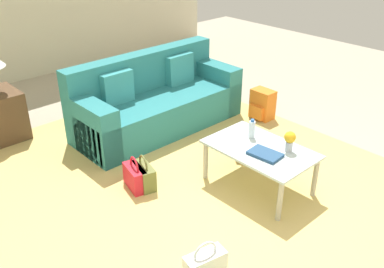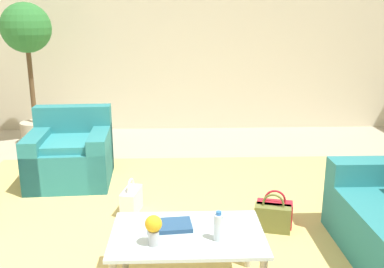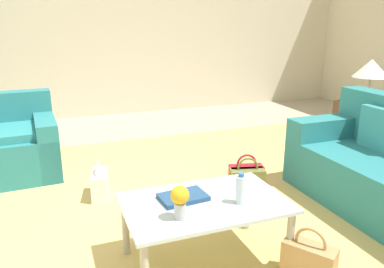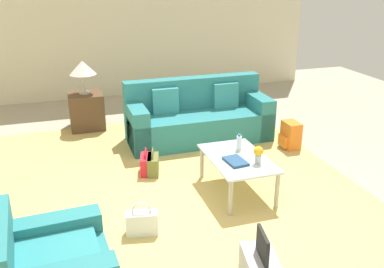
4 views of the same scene
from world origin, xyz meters
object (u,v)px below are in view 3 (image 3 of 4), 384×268
at_px(handbag_tan, 309,261).
at_px(handbag_red, 246,177).
at_px(handbag_olive, 247,180).
at_px(armchair, 12,147).
at_px(handbag_white, 100,184).
at_px(coffee_table_book, 183,197).
at_px(water_bottle, 241,189).
at_px(flower_vase, 180,199).
at_px(side_table, 363,126).
at_px(coffee_table, 205,210).
at_px(table_lamp, 371,69).

xyz_separation_m(handbag_tan, handbag_red, (0.28, 1.31, 0.00)).
bearing_deg(handbag_olive, handbag_red, 67.80).
height_order(armchair, handbag_white, armchair).
bearing_deg(coffee_table_book, water_bottle, -34.95).
xyz_separation_m(coffee_table_book, handbag_white, (-0.40, 1.17, -0.33)).
bearing_deg(handbag_white, flower_vase, -77.95).
bearing_deg(side_table, flower_vase, -151.35).
bearing_deg(armchair, handbag_white, -49.40).
bearing_deg(handbag_white, handbag_red, -13.79).
bearing_deg(handbag_olive, side_table, 18.13).
bearing_deg(handbag_white, armchair, 130.60).
bearing_deg(flower_vase, side_table, 28.65).
distance_m(armchair, coffee_table, 2.53).
relative_size(side_table, handbag_olive, 1.66).
bearing_deg(flower_vase, coffee_table, 34.29).
height_order(coffee_table_book, flower_vase, flower_vase).
relative_size(flower_vase, handbag_tan, 0.57).
xyz_separation_m(coffee_table_book, handbag_tan, (0.66, -0.47, -0.33)).
bearing_deg(handbag_tan, table_lamp, 39.86).
distance_m(table_lamp, handbag_white, 3.44).
distance_m(handbag_olive, handbag_red, 0.09).
height_order(coffee_table, water_bottle, water_bottle).
xyz_separation_m(flower_vase, handbag_red, (1.04, 1.07, -0.44)).
relative_size(water_bottle, coffee_table_book, 0.68).
bearing_deg(side_table, coffee_table, -151.82).
bearing_deg(handbag_white, water_bottle, -61.97).
relative_size(armchair, handbag_olive, 2.65).
distance_m(handbag_olive, handbag_tan, 1.25).
height_order(side_table, handbag_olive, side_table).
relative_size(handbag_olive, handbag_red, 1.00).
xyz_separation_m(water_bottle, table_lamp, (2.60, 1.60, 0.47)).
relative_size(armchair, coffee_table, 0.91).
distance_m(coffee_table, flower_vase, 0.32).
distance_m(table_lamp, handbag_olive, 2.30).
bearing_deg(coffee_table, handbag_tan, -35.92).
bearing_deg(flower_vase, handbag_olive, 44.65).
height_order(armchair, flower_vase, armchair).
height_order(water_bottle, handbag_olive, water_bottle).
bearing_deg(handbag_white, side_table, 4.29).
height_order(handbag_olive, handbag_white, same).
bearing_deg(coffee_table, handbag_olive, 47.04).
xyz_separation_m(water_bottle, coffee_table_book, (-0.32, 0.18, -0.08)).
bearing_deg(handbag_red, coffee_table, -131.45).
xyz_separation_m(side_table, handbag_white, (-3.32, -0.25, -0.17)).
bearing_deg(coffee_table_book, handbag_olive, 34.51).
bearing_deg(armchair, table_lamp, -9.22).
bearing_deg(armchair, coffee_table_book, -60.43).
bearing_deg(side_table, handbag_olive, -161.87).
xyz_separation_m(handbag_red, handbag_white, (-1.33, 0.33, 0.00)).
height_order(side_table, handbag_tan, side_table).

